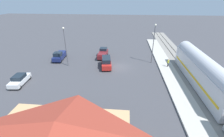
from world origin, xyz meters
The scene contains 10 objects.
ground_plane centered at (0.00, 0.00, 0.00)m, with size 200.00×200.00×0.00m, color #424247.
railway_track centered at (-14.00, 0.00, 0.09)m, with size 4.80×70.00×0.30m.
platform centered at (-10.00, 0.00, 0.15)m, with size 3.20×46.00×0.30m.
pedestrian_on_platform centered at (-10.27, -0.45, 1.28)m, with size 0.36×0.36×1.71m.
sedan_white centered at (16.87, 8.81, 0.88)m, with size 2.24×4.65×1.74m.
suv_red centered at (2.78, 0.44, 1.15)m, with size 2.70×5.14×2.22m.
pickup_maroon centered at (4.39, -5.44, 1.03)m, with size 2.05×5.43×2.14m.
pickup_navy centered at (14.51, -2.85, 1.03)m, with size 2.39×5.54×2.14m.
light_pole_near_platform centered at (-7.20, -3.00, 5.41)m, with size 0.44×0.44×8.74m.
light_pole_lot_center centered at (11.31, 0.43, 5.22)m, with size 0.44×0.44×8.38m.
Camera 1 is at (-1.25, 30.49, 14.08)m, focal length 24.75 mm.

